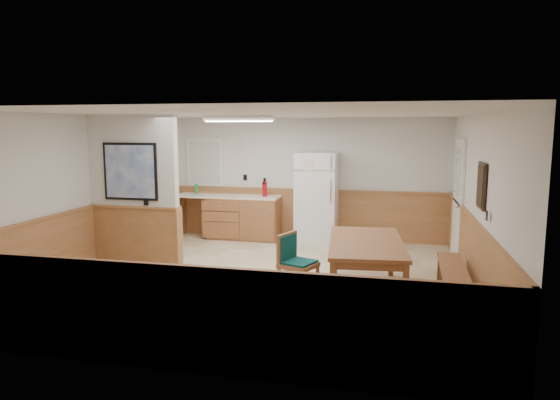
% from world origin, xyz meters
% --- Properties ---
extents(ground, '(6.00, 6.00, 0.00)m').
position_xyz_m(ground, '(0.00, 0.00, 0.00)').
color(ground, beige).
rests_on(ground, ground).
extents(ceiling, '(6.00, 6.00, 0.02)m').
position_xyz_m(ceiling, '(0.00, 0.00, 2.50)').
color(ceiling, white).
rests_on(ceiling, back_wall).
extents(back_wall, '(6.00, 0.02, 2.50)m').
position_xyz_m(back_wall, '(0.00, 3.00, 1.25)').
color(back_wall, silver).
rests_on(back_wall, ground).
extents(right_wall, '(0.02, 6.00, 2.50)m').
position_xyz_m(right_wall, '(3.00, 0.00, 1.25)').
color(right_wall, silver).
rests_on(right_wall, ground).
extents(left_wall, '(0.02, 6.00, 2.50)m').
position_xyz_m(left_wall, '(-3.00, 0.00, 1.25)').
color(left_wall, silver).
rests_on(left_wall, ground).
extents(wainscot_back, '(6.00, 0.04, 1.00)m').
position_xyz_m(wainscot_back, '(0.00, 2.98, 0.50)').
color(wainscot_back, '#BC714B').
rests_on(wainscot_back, ground).
extents(wainscot_right, '(0.04, 6.00, 1.00)m').
position_xyz_m(wainscot_right, '(2.98, 0.00, 0.50)').
color(wainscot_right, '#BC714B').
rests_on(wainscot_right, ground).
extents(wainscot_left, '(0.04, 6.00, 1.00)m').
position_xyz_m(wainscot_left, '(-2.98, 0.00, 0.50)').
color(wainscot_left, '#BC714B').
rests_on(wainscot_left, ground).
extents(partition_wall, '(1.50, 0.20, 2.50)m').
position_xyz_m(partition_wall, '(-2.25, 0.19, 1.23)').
color(partition_wall, silver).
rests_on(partition_wall, ground).
extents(kitchen_counter, '(2.20, 0.61, 1.00)m').
position_xyz_m(kitchen_counter, '(-1.21, 2.68, 0.46)').
color(kitchen_counter, brown).
rests_on(kitchen_counter, ground).
extents(exterior_door, '(0.07, 1.02, 2.15)m').
position_xyz_m(exterior_door, '(2.96, 1.90, 1.05)').
color(exterior_door, white).
rests_on(exterior_door, ground).
extents(kitchen_window, '(0.80, 0.04, 1.00)m').
position_xyz_m(kitchen_window, '(-2.10, 2.98, 1.55)').
color(kitchen_window, white).
rests_on(kitchen_window, back_wall).
extents(wall_painting, '(0.04, 0.50, 0.60)m').
position_xyz_m(wall_painting, '(2.97, -0.30, 1.55)').
color(wall_painting, black).
rests_on(wall_painting, right_wall).
extents(fluorescent_fixture, '(1.20, 0.30, 0.09)m').
position_xyz_m(fluorescent_fixture, '(-0.80, 1.30, 2.45)').
color(fluorescent_fixture, white).
rests_on(fluorescent_fixture, ceiling).
extents(refrigerator, '(0.81, 0.73, 1.82)m').
position_xyz_m(refrigerator, '(0.39, 2.63, 0.91)').
color(refrigerator, white).
rests_on(refrigerator, ground).
extents(dining_table, '(1.17, 2.06, 0.75)m').
position_xyz_m(dining_table, '(1.51, -0.33, 0.66)').
color(dining_table, '#935636').
rests_on(dining_table, ground).
extents(dining_bench, '(0.37, 1.50, 0.45)m').
position_xyz_m(dining_bench, '(2.67, -0.23, 0.34)').
color(dining_bench, '#935636').
rests_on(dining_bench, ground).
extents(dining_chair, '(0.73, 0.61, 0.85)m').
position_xyz_m(dining_chair, '(0.53, -0.54, 0.49)').
color(dining_chair, '#935636').
rests_on(dining_chair, ground).
extents(fire_extinguisher, '(0.11, 0.11, 0.38)m').
position_xyz_m(fire_extinguisher, '(-0.69, 2.67, 1.07)').
color(fire_extinguisher, '#AC0914').
rests_on(fire_extinguisher, kitchen_counter).
extents(soap_bottle, '(0.07, 0.07, 0.22)m').
position_xyz_m(soap_bottle, '(-2.19, 2.71, 1.01)').
color(soap_bottle, green).
rests_on(soap_bottle, kitchen_counter).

